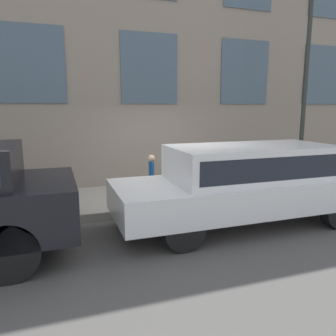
{
  "coord_description": "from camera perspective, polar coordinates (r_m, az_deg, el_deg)",
  "views": [
    {
      "loc": [
        -6.56,
        2.53,
        2.32
      ],
      "look_at": [
        0.6,
        0.06,
        0.91
      ],
      "focal_mm": 35.0,
      "sensor_mm": 36.0,
      "label": 1
    }
  ],
  "objects": [
    {
      "name": "sidewalk",
      "position": [
        8.44,
        -0.86,
        -4.8
      ],
      "size": [
        2.34,
        60.0,
        0.17
      ],
      "color": "#A8A093",
      "rests_on": "ground_plane"
    },
    {
      "name": "street_lamp",
      "position": [
        10.15,
        23.39,
        20.91
      ],
      "size": [
        0.36,
        0.36,
        6.78
      ],
      "color": "#2D332D",
      "rests_on": "sidewalk"
    },
    {
      "name": "parked_truck_white_near",
      "position": [
        6.67,
        13.77,
        -1.86
      ],
      "size": [
        1.81,
        5.21,
        1.58
      ],
      "color": "black",
      "rests_on": "ground_plane"
    },
    {
      "name": "person",
      "position": [
        7.69,
        -2.91,
        -0.8
      ],
      "size": [
        0.26,
        0.17,
        1.06
      ],
      "rotation": [
        0.0,
        0.0,
        1.31
      ],
      "color": "#232328",
      "rests_on": "sidewalk"
    },
    {
      "name": "ground_plane",
      "position": [
        7.41,
        2.0,
        -7.7
      ],
      "size": [
        80.0,
        80.0,
        0.0
      ],
      "primitive_type": "plane",
      "color": "#514F4C"
    },
    {
      "name": "fire_hydrant",
      "position": [
        7.85,
        2.86,
        -2.53
      ],
      "size": [
        0.37,
        0.47,
        0.74
      ],
      "color": "#2D7260",
      "rests_on": "sidewalk"
    },
    {
      "name": "building_facade",
      "position": [
        9.5,
        -3.55,
        18.88
      ],
      "size": [
        0.33,
        40.0,
        7.37
      ],
      "color": "gray",
      "rests_on": "ground_plane"
    }
  ]
}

